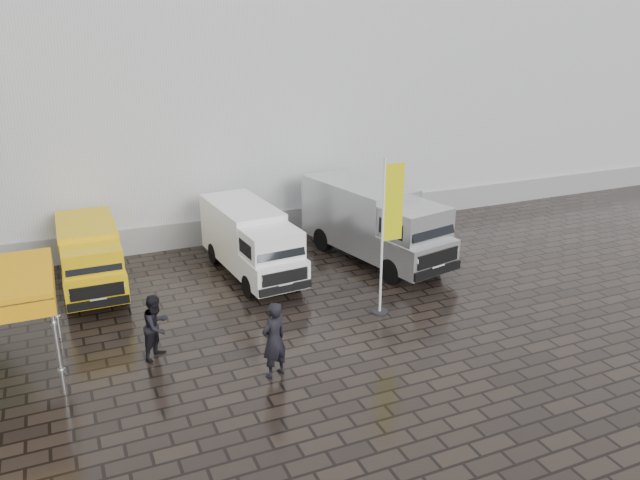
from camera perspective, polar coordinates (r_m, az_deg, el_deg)
The scene contains 10 objects.
ground at distance 18.55m, azimuth 3.36°, elevation -7.06°, with size 120.00×120.00×0.00m, color black.
exhibition_hall at distance 32.29m, azimuth -6.34°, elevation 15.42°, with size 44.00×16.00×12.00m, color silver.
hall_plinth at distance 25.85m, azimuth -0.53°, elevation 2.03°, with size 44.00×0.15×1.00m, color gray.
van_yellow at distance 21.19m, azimuth -20.23°, elevation -1.68°, with size 1.77×4.59×2.12m, color yellow, non-canonical shape.
van_white at distance 21.19m, azimuth -6.31°, elevation -0.25°, with size 1.78×5.34×2.31m, color white, non-canonical shape.
van_silver at distance 22.38m, azimuth 5.02°, elevation 1.42°, with size 2.08×6.24×2.70m, color #B6B8BB, non-canonical shape.
flagpole at distance 18.00m, azimuth 6.25°, elevation 1.00°, with size 0.88×0.50×4.70m.
wheelie_bin at distance 26.55m, azimuth 5.21°, elevation 2.56°, with size 0.67×0.67×1.12m, color black.
person_front at distance 15.30m, azimuth -4.24°, elevation -9.10°, with size 0.72×0.47×1.97m, color black.
person_tent at distance 16.67m, azimuth -14.73°, elevation -7.64°, with size 0.84×0.66×1.73m, color black.
Camera 1 is at (-7.56, -14.75, 8.34)m, focal length 35.00 mm.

